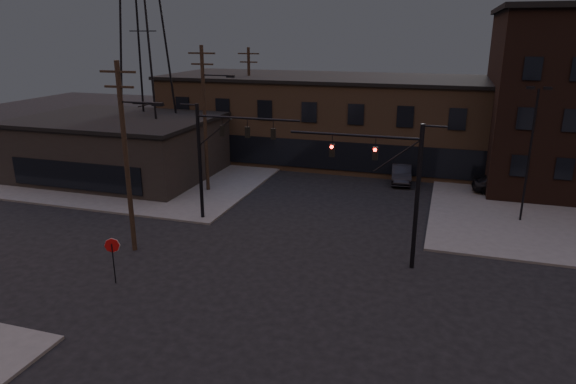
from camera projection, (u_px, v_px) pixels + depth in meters
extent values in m
plane|color=black|center=(274.00, 288.00, 26.12)|extent=(140.00, 140.00, 0.00)
cube|color=#474744|center=(141.00, 158.00, 52.43)|extent=(30.00, 30.00, 0.15)
cube|color=brown|center=(366.00, 122.00, 50.40)|extent=(40.00, 12.00, 8.00)
cube|color=black|center=(120.00, 149.00, 45.67)|extent=(16.00, 12.00, 5.00)
cylinder|color=black|center=(417.00, 199.00, 27.15)|extent=(0.24, 0.24, 8.00)
cylinder|color=black|center=(354.00, 135.00, 27.20)|extent=(7.00, 0.14, 0.14)
cube|color=#FF140C|center=(375.00, 153.00, 27.13)|extent=(0.28, 0.22, 0.70)
cube|color=#FF140C|center=(332.00, 150.00, 27.80)|extent=(0.28, 0.22, 0.70)
cylinder|color=black|center=(200.00, 163.00, 34.50)|extent=(0.24, 0.24, 8.00)
cylinder|color=black|center=(247.00, 118.00, 32.53)|extent=(7.00, 0.14, 0.14)
cube|color=black|center=(222.00, 131.00, 33.31)|extent=(0.28, 0.22, 0.70)
cube|color=black|center=(247.00, 132.00, 32.80)|extent=(0.28, 0.22, 0.70)
cube|color=black|center=(273.00, 134.00, 32.30)|extent=(0.28, 0.22, 0.70)
cylinder|color=black|center=(114.00, 264.00, 26.26)|extent=(0.06, 0.06, 2.20)
cylinder|color=maroon|center=(112.00, 246.00, 25.98)|extent=(0.72, 0.33, 0.76)
cylinder|color=black|center=(126.00, 160.00, 29.02)|extent=(0.28, 0.28, 11.00)
cube|color=black|center=(118.00, 72.00, 27.55)|extent=(2.20, 0.12, 0.12)
cube|color=black|center=(119.00, 87.00, 27.79)|extent=(1.80, 0.12, 0.12)
cube|color=black|center=(158.00, 104.00, 27.39)|extent=(0.60, 0.25, 0.18)
cylinder|color=black|center=(205.00, 121.00, 40.15)|extent=(0.28, 0.28, 11.50)
cube|color=black|center=(202.00, 53.00, 38.61)|extent=(2.20, 0.12, 0.12)
cube|color=black|center=(202.00, 64.00, 38.85)|extent=(1.80, 0.12, 0.12)
cube|color=black|center=(230.00, 76.00, 38.44)|extent=(0.60, 0.25, 0.18)
cylinder|color=black|center=(250.00, 104.00, 51.43)|extent=(0.28, 0.28, 11.00)
cube|color=black|center=(248.00, 54.00, 49.96)|extent=(2.20, 0.12, 0.12)
cube|color=black|center=(249.00, 62.00, 50.20)|extent=(1.80, 0.12, 0.12)
cylinder|color=black|center=(529.00, 158.00, 33.78)|extent=(0.14, 0.14, 9.00)
cube|color=black|center=(530.00, 88.00, 32.56)|extent=(0.50, 0.28, 0.18)
cube|color=black|center=(548.00, 88.00, 32.28)|extent=(0.50, 0.28, 0.18)
imported|color=black|center=(503.00, 184.00, 40.53)|extent=(4.75, 2.09, 1.59)
imported|color=black|center=(401.00, 173.00, 44.18)|extent=(2.10, 4.81, 1.54)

